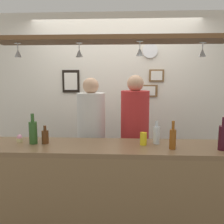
# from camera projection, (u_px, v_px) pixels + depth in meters

# --- Properties ---
(ground_plane) EXTENTS (8.00, 8.00, 0.00)m
(ground_plane) POSITION_uv_depth(u_px,v_px,m) (112.00, 220.00, 2.80)
(ground_plane) COLOR #4C4742
(back_wall) EXTENTS (4.40, 0.06, 2.60)m
(back_wall) POSITION_uv_depth(u_px,v_px,m) (115.00, 100.00, 3.70)
(back_wall) COLOR silver
(back_wall) RESTS_ON ground_plane
(bar_counter) EXTENTS (2.70, 0.55, 1.00)m
(bar_counter) POSITION_uv_depth(u_px,v_px,m) (108.00, 184.00, 2.20)
(bar_counter) COLOR brown
(bar_counter) RESTS_ON ground_plane
(overhead_glass_rack) EXTENTS (2.20, 0.36, 0.04)m
(overhead_glass_rack) POSITION_uv_depth(u_px,v_px,m) (110.00, 40.00, 2.22)
(overhead_glass_rack) COLOR brown
(hanging_wineglass_far_left) EXTENTS (0.07, 0.07, 0.13)m
(hanging_wineglass_far_left) POSITION_uv_depth(u_px,v_px,m) (18.00, 53.00, 2.29)
(hanging_wineglass_far_left) COLOR silver
(hanging_wineglass_far_left) RESTS_ON overhead_glass_rack
(hanging_wineglass_left) EXTENTS (0.07, 0.07, 0.13)m
(hanging_wineglass_left) POSITION_uv_depth(u_px,v_px,m) (79.00, 53.00, 2.27)
(hanging_wineglass_left) COLOR silver
(hanging_wineglass_left) RESTS_ON overhead_glass_rack
(hanging_wineglass_center_left) EXTENTS (0.07, 0.07, 0.13)m
(hanging_wineglass_center_left) POSITION_uv_depth(u_px,v_px,m) (140.00, 51.00, 2.17)
(hanging_wineglass_center_left) COLOR silver
(hanging_wineglass_center_left) RESTS_ON overhead_glass_rack
(hanging_wineglass_center) EXTENTS (0.07, 0.07, 0.13)m
(hanging_wineglass_center) POSITION_uv_depth(u_px,v_px,m) (202.00, 52.00, 2.25)
(hanging_wineglass_center) COLOR silver
(hanging_wineglass_center) RESTS_ON overhead_glass_rack
(person_left_white_patterned_shirt) EXTENTS (0.34, 0.34, 1.64)m
(person_left_white_patterned_shirt) POSITION_uv_depth(u_px,v_px,m) (91.00, 131.00, 2.94)
(person_left_white_patterned_shirt) COLOR #2D334C
(person_left_white_patterned_shirt) RESTS_ON ground_plane
(person_right_red_shirt) EXTENTS (0.34, 0.34, 1.67)m
(person_right_red_shirt) POSITION_uv_depth(u_px,v_px,m) (135.00, 130.00, 2.91)
(person_right_red_shirt) COLOR #2D334C
(person_right_red_shirt) RESTS_ON ground_plane
(bottle_beer_amber_tall) EXTENTS (0.06, 0.06, 0.26)m
(bottle_beer_amber_tall) POSITION_uv_depth(u_px,v_px,m) (173.00, 138.00, 2.18)
(bottle_beer_amber_tall) COLOR brown
(bottle_beer_amber_tall) RESTS_ON bar_counter
(bottle_soda_clear) EXTENTS (0.06, 0.06, 0.23)m
(bottle_soda_clear) POSITION_uv_depth(u_px,v_px,m) (156.00, 135.00, 2.35)
(bottle_soda_clear) COLOR silver
(bottle_soda_clear) RESTS_ON bar_counter
(bottle_champagne_green) EXTENTS (0.08, 0.08, 0.30)m
(bottle_champagne_green) POSITION_uv_depth(u_px,v_px,m) (33.00, 132.00, 2.35)
(bottle_champagne_green) COLOR #2D5623
(bottle_champagne_green) RESTS_ON bar_counter
(bottle_beer_brown_stubby) EXTENTS (0.07, 0.07, 0.18)m
(bottle_beer_brown_stubby) POSITION_uv_depth(u_px,v_px,m) (45.00, 136.00, 2.37)
(bottle_beer_brown_stubby) COLOR #512D14
(bottle_beer_brown_stubby) RESTS_ON bar_counter
(bottle_wine_dark_red) EXTENTS (0.08, 0.08, 0.30)m
(bottle_wine_dark_red) POSITION_uv_depth(u_px,v_px,m) (223.00, 137.00, 2.14)
(bottle_wine_dark_red) COLOR #380F19
(bottle_wine_dark_red) RESTS_ON bar_counter
(drink_can) EXTENTS (0.07, 0.07, 0.12)m
(drink_can) POSITION_uv_depth(u_px,v_px,m) (143.00, 139.00, 2.31)
(drink_can) COLOR yellow
(drink_can) RESTS_ON bar_counter
(cupcake) EXTENTS (0.06, 0.06, 0.08)m
(cupcake) POSITION_uv_depth(u_px,v_px,m) (20.00, 139.00, 2.42)
(cupcake) COLOR beige
(cupcake) RESTS_ON bar_counter
(picture_frame_caricature) EXTENTS (0.26, 0.02, 0.34)m
(picture_frame_caricature) POSITION_uv_depth(u_px,v_px,m) (71.00, 81.00, 3.65)
(picture_frame_caricature) COLOR black
(picture_frame_caricature) RESTS_ON back_wall
(picture_frame_lower_pair) EXTENTS (0.30, 0.02, 0.18)m
(picture_frame_lower_pair) POSITION_uv_depth(u_px,v_px,m) (147.00, 91.00, 3.61)
(picture_frame_lower_pair) COLOR brown
(picture_frame_lower_pair) RESTS_ON back_wall
(picture_frame_upper_small) EXTENTS (0.22, 0.02, 0.18)m
(picture_frame_upper_small) POSITION_uv_depth(u_px,v_px,m) (157.00, 76.00, 3.57)
(picture_frame_upper_small) COLOR brown
(picture_frame_upper_small) RESTS_ON back_wall
(wall_clock) EXTENTS (0.22, 0.03, 0.22)m
(wall_clock) POSITION_uv_depth(u_px,v_px,m) (150.00, 50.00, 3.52)
(wall_clock) COLOR white
(wall_clock) RESTS_ON back_wall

